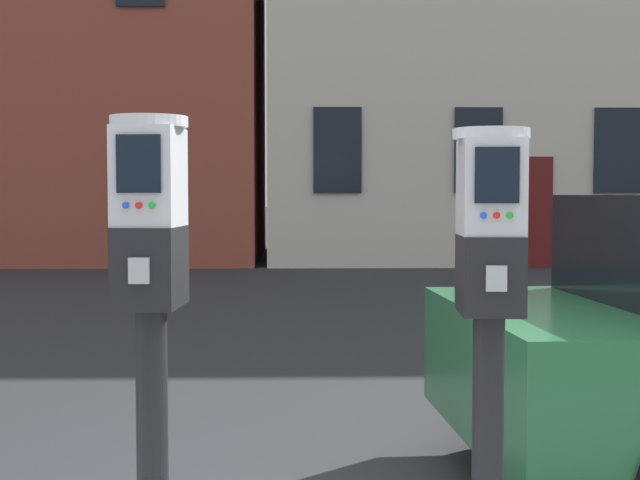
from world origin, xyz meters
TOP-DOWN VIEW (x-y plane):
  - parking_meter_near_kerb at (-0.57, -0.32)m, footprint 0.23×0.26m
  - parking_meter_twin_adjacent at (0.39, -0.32)m, footprint 0.23×0.26m
  - townhouse_orange_brick at (-5.12, 16.37)m, footprint 8.30×5.80m

SIDE VIEW (x-z plane):
  - parking_meter_twin_adjacent at x=0.39m, z-range 0.42..1.89m
  - parking_meter_near_kerb at x=-0.57m, z-range 0.42..1.93m
  - townhouse_orange_brick at x=-5.12m, z-range 0.00..10.93m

